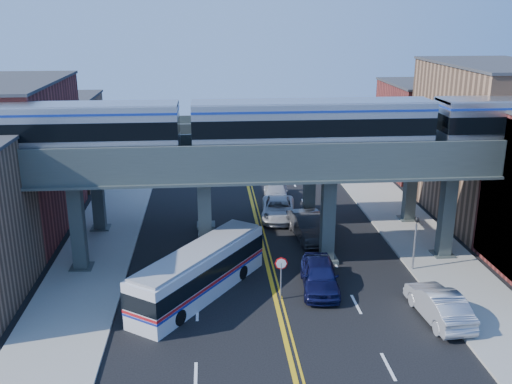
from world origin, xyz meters
TOP-DOWN VIEW (x-y plane):
  - ground at (0.00, 0.00)m, footprint 120.00×120.00m
  - sidewalk_west at (-11.50, 10.00)m, footprint 5.00×70.00m
  - sidewalk_east at (11.50, 10.00)m, footprint 5.00×70.00m
  - building_west_b at (-18.50, 16.00)m, footprint 8.00×14.00m
  - building_west_c at (-18.50, 29.00)m, footprint 8.00×10.00m
  - building_east_b at (18.50, 16.00)m, footprint 8.00×14.00m
  - building_east_c at (18.50, 29.00)m, footprint 8.00×10.00m
  - elevated_viaduct_near at (0.00, 8.00)m, footprint 52.00×3.60m
  - elevated_viaduct_far at (0.00, 15.00)m, footprint 52.00×3.60m
  - transit_train at (2.76, 8.00)m, footprint 45.91×2.88m
  - stop_sign at (0.30, 3.00)m, footprint 0.76×0.09m
  - traffic_signal at (9.20, 6.00)m, footprint 0.15×0.18m
  - transit_bus at (-4.34, 3.99)m, footprint 8.04×10.02m
  - car_lane_a at (2.76, 4.06)m, footprint 2.61×5.42m
  - car_lane_b at (3.47, 12.14)m, footprint 2.56×5.79m
  - car_lane_c at (1.80, 16.48)m, footprint 3.24×5.92m
  - car_lane_d at (2.15, 21.02)m, footprint 2.57×5.32m
  - car_parked_curb at (8.50, 0.08)m, footprint 2.22×5.36m

SIDE VIEW (x-z plane):
  - ground at x=0.00m, z-range 0.00..0.00m
  - sidewalk_west at x=-11.50m, z-range 0.00..0.16m
  - sidewalk_east at x=11.50m, z-range 0.00..0.16m
  - car_lane_d at x=2.15m, z-range 0.00..1.49m
  - car_lane_c at x=1.80m, z-range 0.00..1.57m
  - car_parked_curb at x=8.50m, z-range 0.00..1.72m
  - car_lane_a at x=2.76m, z-range 0.00..1.79m
  - car_lane_b at x=3.47m, z-range 0.00..1.85m
  - transit_bus at x=-4.34m, z-range 0.04..2.77m
  - stop_sign at x=0.30m, z-range 0.44..3.07m
  - traffic_signal at x=9.20m, z-range 0.25..4.35m
  - building_west_c at x=-18.50m, z-range 0.00..8.00m
  - building_east_c at x=18.50m, z-range 0.00..9.00m
  - building_west_b at x=-18.50m, z-range 0.00..11.00m
  - building_east_b at x=18.50m, z-range 0.00..12.00m
  - elevated_viaduct_near at x=0.00m, z-range 2.77..10.17m
  - elevated_viaduct_far at x=0.00m, z-range 2.77..10.17m
  - transit_train at x=2.76m, z-range 7.54..10.89m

